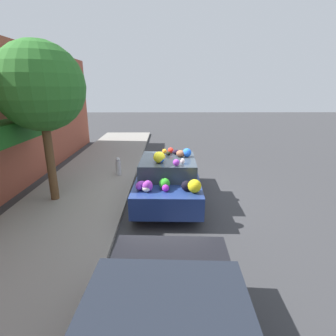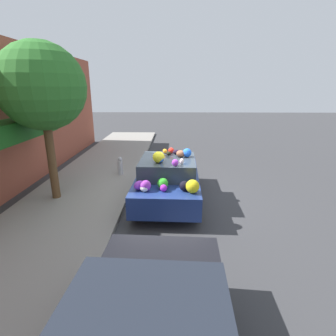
% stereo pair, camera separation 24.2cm
% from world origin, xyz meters
% --- Properties ---
extents(ground_plane, '(60.00, 60.00, 0.00)m').
position_xyz_m(ground_plane, '(0.00, 0.00, 0.00)').
color(ground_plane, '#38383A').
extents(sidewalk_curb, '(24.00, 3.20, 0.12)m').
position_xyz_m(sidewalk_curb, '(0.00, 2.70, 0.06)').
color(sidewalk_curb, gray).
rests_on(sidewalk_curb, ground).
extents(street_tree, '(2.38, 2.38, 4.45)m').
position_xyz_m(street_tree, '(-0.21, 3.29, 3.36)').
color(street_tree, brown).
rests_on(street_tree, sidewalk_curb).
extents(fire_hydrant, '(0.20, 0.20, 0.70)m').
position_xyz_m(fire_hydrant, '(2.03, 1.74, 0.47)').
color(fire_hydrant, '#B2B2B7').
rests_on(fire_hydrant, sidewalk_curb).
extents(art_car, '(4.03, 1.93, 1.68)m').
position_xyz_m(art_car, '(-0.05, -0.15, 0.72)').
color(art_car, navy).
rests_on(art_car, ground).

